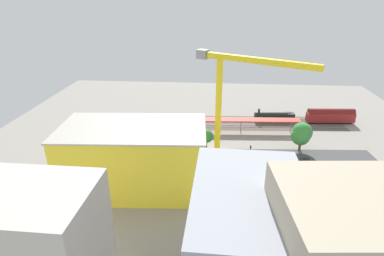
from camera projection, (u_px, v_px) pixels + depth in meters
name	position (u px, v px, depth m)	size (l,w,h in m)	color
ground_plane	(213.00, 147.00, 101.33)	(157.13, 157.13, 0.00)	gray
rail_bed	(214.00, 123.00, 120.13)	(98.21, 14.63, 0.01)	#5B544C
street_asphalt	(213.00, 155.00, 95.96)	(98.21, 9.00, 0.01)	#424244
track_rails	(214.00, 122.00, 120.06)	(98.05, 13.82, 0.12)	#9E9EA8
platform_canopy_near	(216.00, 120.00, 111.30)	(59.54, 7.41, 4.60)	#B73328
locomotive	(276.00, 117.00, 120.72)	(16.70, 3.72, 5.16)	black
passenger_coach	(331.00, 116.00, 118.77)	(18.12, 3.96, 5.80)	black
parked_car_0	(305.00, 162.00, 90.79)	(4.61, 1.99, 1.66)	black
parked_car_1	(274.00, 161.00, 91.07)	(4.48, 1.88, 1.67)	black
parked_car_2	(247.00, 160.00, 91.57)	(4.37, 2.10, 1.69)	black
parked_car_3	(220.00, 158.00, 92.79)	(4.23, 1.96, 1.54)	black
parked_car_4	(195.00, 158.00, 92.64)	(4.23, 1.79, 1.77)	black
construction_building	(135.00, 158.00, 77.51)	(34.33, 18.27, 16.20)	yellow
construction_roof_slab	(132.00, 128.00, 74.22)	(34.93, 18.87, 0.40)	#ADA89E
tower_crane	(227.00, 113.00, 71.77)	(24.44, 14.80, 34.24)	gray
box_truck_0	(135.00, 152.00, 94.52)	(9.85, 3.06, 3.16)	black
street_tree_0	(301.00, 136.00, 96.73)	(5.84, 5.84, 8.06)	brown
street_tree_1	(161.00, 130.00, 100.47)	(4.74, 4.74, 7.62)	brown
street_tree_2	(207.00, 136.00, 99.11)	(4.23, 4.23, 6.23)	brown
street_tree_3	(302.00, 132.00, 96.94)	(6.24, 6.24, 9.25)	brown
traffic_light	(250.00, 152.00, 89.63)	(0.50, 0.36, 5.94)	#333333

